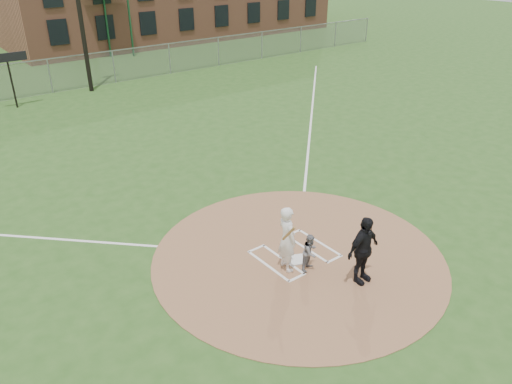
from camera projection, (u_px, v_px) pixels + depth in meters
ground at (298, 257)px, 14.42m from camera, size 140.00×140.00×0.00m
dirt_circle at (298, 256)px, 14.41m from camera, size 8.40×8.40×0.02m
home_plate at (297, 260)px, 14.22m from camera, size 0.65×0.65×0.03m
foul_line_first at (311, 118)px, 25.68m from camera, size 17.04×17.04×0.01m
catcher at (310, 252)px, 13.63m from camera, size 0.63×0.55×1.08m
umpire at (363, 250)px, 12.95m from camera, size 1.15×0.52×1.93m
batters_boxes at (295, 254)px, 14.51m from camera, size 2.08×1.88×0.01m
batter_at_plate at (287, 239)px, 13.46m from camera, size 0.68×1.09×1.91m
outfield_fence at (50, 76)px, 29.51m from camera, size 56.08×0.08×2.03m
scoreboard_sign at (8, 64)px, 26.26m from camera, size 2.00×0.10×2.93m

